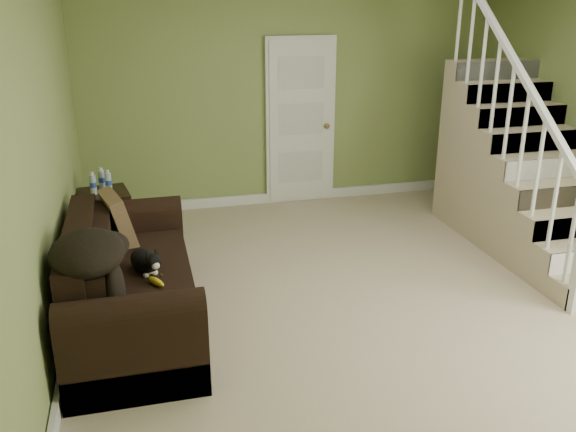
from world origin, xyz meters
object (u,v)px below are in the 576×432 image
side_table (105,218)px  banana (156,282)px  sofa (127,288)px  cat (145,262)px

side_table → banana: (0.44, -2.00, 0.19)m
sofa → side_table: size_ratio=2.64×
side_table → banana: side_table is taller
cat → sofa: bearing=141.2°
side_table → cat: (0.37, -1.77, 0.25)m
cat → banana: bearing=-93.6°
side_table → cat: side_table is taller
side_table → cat: 1.83m
sofa → banana: size_ratio=11.21×
sofa → side_table: (-0.22, 1.72, -0.02)m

